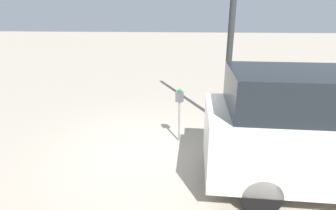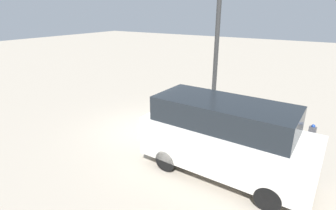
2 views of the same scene
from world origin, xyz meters
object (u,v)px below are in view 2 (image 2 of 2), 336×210
Objects in this scene: lamp_post at (215,68)px; parking_meter_far at (311,137)px; parked_van at (224,137)px; parking_meter_near at (170,105)px.

parking_meter_far is at bearing -20.46° from lamp_post.
parking_meter_far is at bearing 38.41° from parked_van.
lamp_post is at bearing 164.03° from parking_meter_far.
lamp_post is 3.66m from parked_van.
parked_van reaches higher than parking_meter_near.
parked_van is (3.01, -1.77, 0.17)m from parking_meter_near.
parking_meter_far is (5.13, -0.19, 0.07)m from parking_meter_near.
parking_meter_far is 2.65m from parked_van.
parking_meter_near is at bearing -177.61° from parking_meter_far.
parking_meter_near is 3.49m from parked_van.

